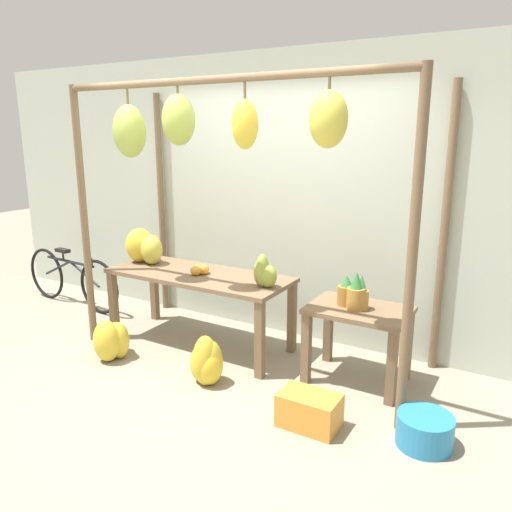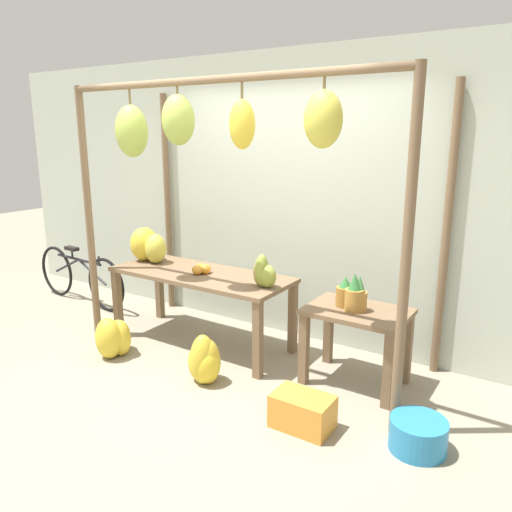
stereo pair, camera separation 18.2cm
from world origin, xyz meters
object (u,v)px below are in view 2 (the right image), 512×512
banana_pile_on_table (134,259)px  orange_pile (187,271)px  parked_bicycle (40,299)px  banana_pile_ground_right (230,343)px  pineapple_cluster (344,275)px  blue_bucket (424,357)px  banana_pile_ground_left (127,343)px  fruit_crate_white (340,354)px  papaya_pile (254,266)px

banana_pile_on_table → orange_pile: bearing=3.0°
parked_bicycle → banana_pile_ground_right: bearing=-15.7°
banana_pile_ground_right → pineapple_cluster: bearing=25.7°
banana_pile_on_table → orange_pile: 0.62m
blue_bucket → parked_bicycle: (-4.43, 0.72, 0.23)m
banana_pile_ground_left → blue_bucket: banana_pile_ground_left is taller
banana_pile_on_table → fruit_crate_white: 2.53m
banana_pile_ground_right → blue_bucket: (2.01, -0.04, -0.06)m
blue_bucket → fruit_crate_white: bearing=-178.1°
banana_pile_ground_right → papaya_pile: 0.92m
banana_pile_ground_right → fruit_crate_white: bearing=-3.3°
fruit_crate_white → parked_bicycle: size_ratio=0.26×
pineapple_cluster → banana_pile_ground_left: pineapple_cluster is taller
orange_pile → parked_bicycle: 1.90m
banana_pile_ground_left → banana_pile_ground_right: (1.06, 0.14, -0.03)m
orange_pile → blue_bucket: (2.57, -0.64, -0.66)m
pineapple_cluster → parked_bicycle: size_ratio=0.22×
pineapple_cluster → parked_bicycle: (-3.64, 0.09, -0.43)m
pineapple_cluster → papaya_pile: (-1.01, -0.03, 0.09)m
banana_pile_ground_left → papaya_pile: size_ratio=1.53×
orange_pile → blue_bucket: 2.73m
banana_pile_ground_left → banana_pile_ground_right: 1.07m
blue_bucket → parked_bicycle: bearing=170.8°
parked_bicycle → papaya_pile: papaya_pile is taller
fruit_crate_white → parked_bicycle: parked_bicycle is taller
orange_pile → papaya_pile: 0.78m
parked_bicycle → blue_bucket: bearing=-9.2°
blue_bucket → orange_pile: bearing=166.0°
papaya_pile → orange_pile: bearing=177.4°
banana_pile_on_table → parked_bicycle: bearing=175.0°
pineapple_cluster → fruit_crate_white: pineapple_cluster is taller
orange_pile → pineapple_cluster: size_ratio=0.47×
pineapple_cluster → papaya_pile: size_ratio=1.19×
fruit_crate_white → papaya_pile: papaya_pile is taller
pineapple_cluster → fruit_crate_white: (-0.08, -0.66, -0.64)m
banana_pile_ground_right → parked_bicycle: (-2.41, 0.68, 0.16)m
fruit_crate_white → pineapple_cluster: bearing=83.5°
banana_pile_on_table → blue_bucket: banana_pile_on_table is taller
parked_bicycle → fruit_crate_white: bearing=-11.8°
banana_pile_on_table → pineapple_cluster: 2.40m
pineapple_cluster → orange_pile: bearing=179.8°
banana_pile_on_table → banana_pile_ground_right: 1.49m
orange_pile → blue_bucket: orange_pile is taller
banana_pile_on_table → orange_pile: size_ratio=2.28×
parked_bicycle → banana_pile_ground_left: bearing=-31.3°
orange_pile → pineapple_cluster: pineapple_cluster is taller
banana_pile_on_table → parked_bicycle: size_ratio=0.24×
banana_pile_ground_right → fruit_crate_white: size_ratio=1.08×
papaya_pile → banana_pile_ground_right: bearing=-111.2°
banana_pile_on_table → banana_pile_ground_right: bearing=-26.1°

